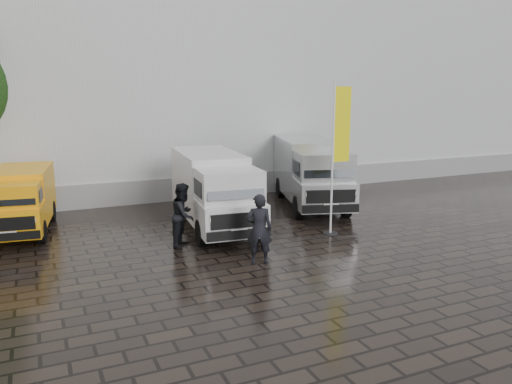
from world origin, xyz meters
TOP-DOWN VIEW (x-y plane):
  - ground at (0.00, 0.00)m, footprint 120.00×120.00m
  - exhibition_hall at (2.00, 16.00)m, footprint 44.00×16.00m
  - hall_plinth at (2.00, 7.95)m, footprint 44.00×0.15m
  - van_yellow at (-8.79, 5.14)m, footprint 2.38×4.78m
  - van_white at (-2.65, 3.08)m, footprint 2.55×6.10m
  - van_silver at (2.12, 4.67)m, footprint 3.82×6.60m
  - flagpole at (0.83, 0.78)m, footprint 0.88×0.50m
  - wheelie_bin at (5.30, 7.33)m, footprint 0.84×0.84m
  - person_front at (-2.75, -0.90)m, footprint 0.85×0.72m
  - person_tent at (-4.20, 1.50)m, footprint 1.17×1.21m

SIDE VIEW (x-z plane):
  - ground at x=0.00m, z-range 0.00..0.00m
  - hall_plinth at x=2.00m, z-range 0.00..1.00m
  - wheelie_bin at x=5.30m, z-range 0.00..1.09m
  - person_tent at x=-4.20m, z-range 0.00..1.97m
  - person_front at x=-2.75m, z-range 0.00..1.98m
  - van_yellow at x=-8.79m, z-range 0.00..2.11m
  - van_white at x=-2.65m, z-range 0.00..2.57m
  - van_silver at x=2.12m, z-range 0.00..2.71m
  - flagpole at x=0.83m, z-range 0.30..5.36m
  - exhibition_hall at x=2.00m, z-range 0.00..12.00m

